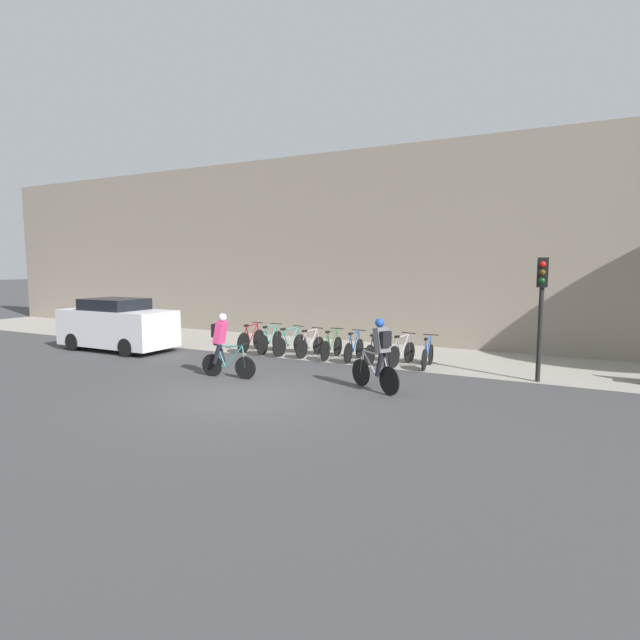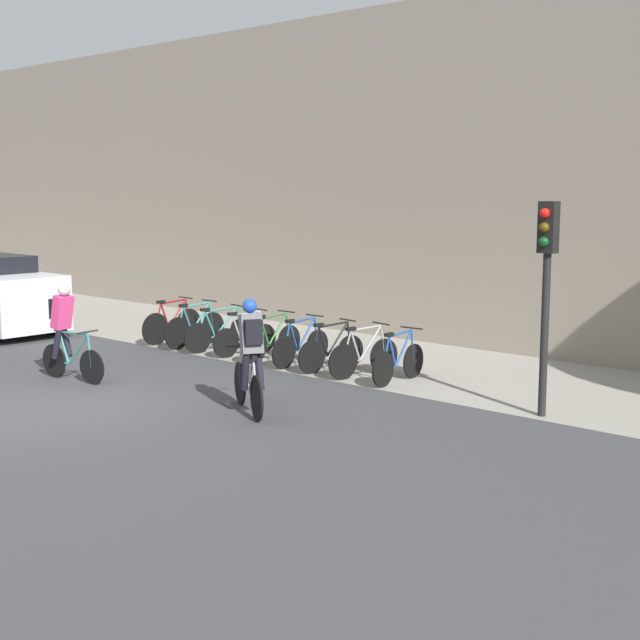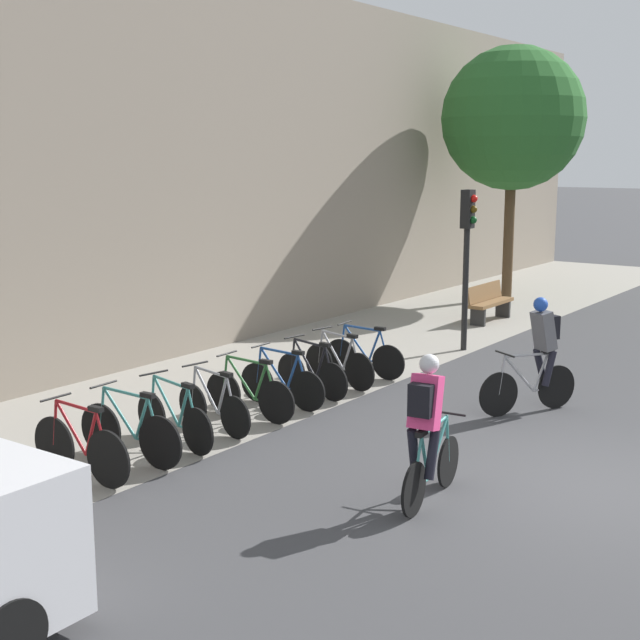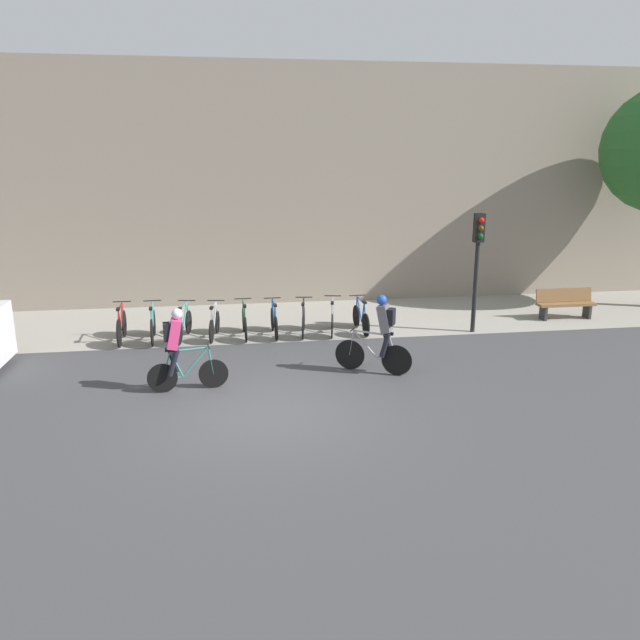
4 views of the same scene
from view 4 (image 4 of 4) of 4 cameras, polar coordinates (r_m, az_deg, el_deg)
name	(u,v)px [view 4 (image 4 of 4)]	position (r m, az deg, el deg)	size (l,w,h in m)	color
ground	(267,412)	(11.94, -4.89, -8.42)	(200.00, 200.00, 0.00)	#3D3D3F
kerb_strip	(251,321)	(18.33, -6.28, -0.11)	(44.00, 4.50, 0.01)	gray
building_facade	(245,186)	(20.29, -6.90, 12.03)	(44.00, 0.60, 7.49)	gray
cyclist_pink	(178,347)	(12.95, -12.89, -2.42)	(1.64, 0.49, 1.75)	black
cyclist_grey	(381,332)	(13.73, 5.63, -1.12)	(1.55, 0.92, 1.78)	black
parked_bike_0	(121,326)	(16.93, -17.70, -0.55)	(0.46, 1.68, 0.99)	black
parked_bike_1	(153,325)	(16.82, -15.04, -0.46)	(0.46, 1.74, 0.98)	black
parked_bike_2	(184,325)	(16.75, -12.35, -0.43)	(0.47, 1.69, 0.96)	black
parked_bike_3	(214,324)	(16.72, -9.64, -0.36)	(0.46, 1.55, 0.94)	black
parked_bike_4	(244,322)	(16.71, -6.92, -0.21)	(0.46, 1.66, 0.96)	black
parked_bike_5	(274,321)	(16.75, -4.21, -0.13)	(0.46, 1.62, 0.95)	black
parked_bike_6	(303,320)	(16.82, -1.52, -0.03)	(0.46, 1.58, 0.95)	black
parked_bike_7	(332,319)	(16.93, 1.14, 0.09)	(0.47, 1.61, 0.96)	black
parked_bike_8	(361,318)	(17.08, 3.77, 0.17)	(0.46, 1.61, 0.95)	black
traffic_light_pole	(478,250)	(17.19, 14.23, 6.19)	(0.26, 0.30, 3.23)	black
bench	(565,303)	(19.80, 21.51, 1.45)	(1.74, 0.44, 0.89)	brown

